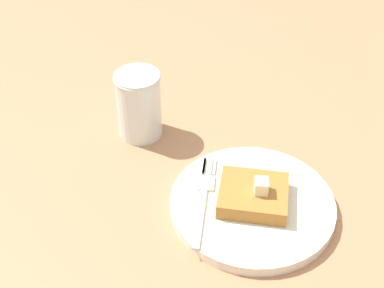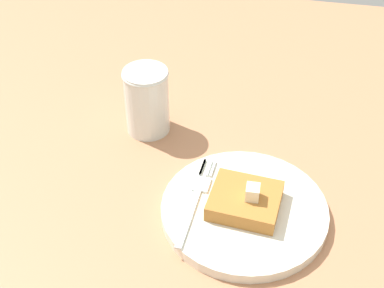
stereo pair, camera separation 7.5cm
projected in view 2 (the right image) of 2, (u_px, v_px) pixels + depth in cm
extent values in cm
cube|color=#AD7551|center=(202.00, 182.00, 77.12)|extent=(121.48, 121.48, 2.10)
cylinder|color=silver|center=(244.00, 210.00, 70.37)|extent=(21.93, 21.93, 1.55)
torus|color=gray|center=(244.00, 208.00, 70.13)|extent=(21.93, 21.93, 0.80)
cube|color=#AC6D2E|center=(245.00, 201.00, 69.16)|extent=(8.69, 9.60, 2.20)
cube|color=#F6EBC6|center=(253.00, 192.00, 67.44)|extent=(1.95, 1.76, 1.91)
cube|color=silver|center=(190.00, 219.00, 68.02)|extent=(10.03, 1.41, 0.36)
cube|color=silver|center=(202.00, 184.00, 72.74)|extent=(2.91, 2.34, 0.36)
cube|color=silver|center=(201.00, 169.00, 75.10)|extent=(3.21, 0.48, 0.36)
cube|color=silver|center=(205.00, 169.00, 75.00)|extent=(3.21, 0.48, 0.36)
cube|color=silver|center=(209.00, 170.00, 74.89)|extent=(3.21, 0.48, 0.36)
cube|color=silver|center=(212.00, 171.00, 74.79)|extent=(3.21, 0.48, 0.36)
cylinder|color=#572A09|center=(147.00, 106.00, 81.92)|extent=(6.21, 6.21, 8.91)
cylinder|color=silver|center=(147.00, 101.00, 81.36)|extent=(6.75, 6.75, 10.63)
torus|color=silver|center=(145.00, 74.00, 78.21)|extent=(6.98, 6.98, 0.50)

